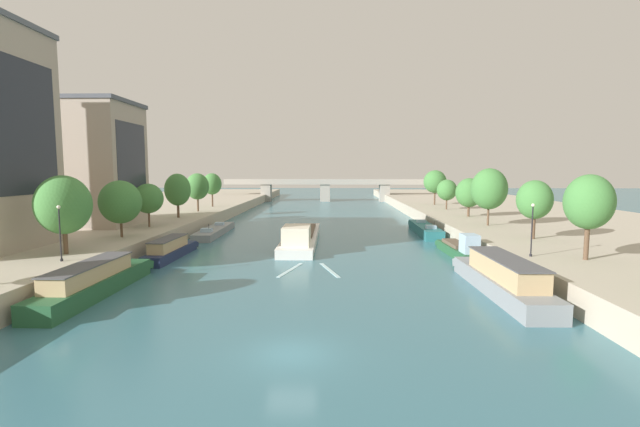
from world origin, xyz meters
TOP-DOWN VIEW (x-y plane):
  - ground_plane at (0.00, 0.00)m, footprint 400.00×400.00m
  - quay_left at (-35.23, 55.00)m, footprint 36.00×170.00m
  - quay_right at (35.23, 55.00)m, footprint 36.00×170.00m
  - barge_midriver at (-1.88, 33.08)m, footprint 4.02×23.74m
  - wake_behind_barge at (0.01, 18.55)m, footprint 5.60×5.87m
  - moored_boat_left_lone at (-15.44, 9.99)m, footprint 2.56×14.70m
  - moored_boat_left_midway at (-14.91, 23.80)m, footprint 2.34×11.30m
  - moored_boat_left_gap_after at (-14.77, 40.66)m, footprint 2.91×15.64m
  - moored_boat_right_gap_after at (14.69, 11.26)m, footprint 2.99×15.43m
  - moored_boat_right_downstream at (15.63, 25.39)m, footprint 2.36×11.02m
  - moored_boat_right_far at (15.40, 41.97)m, footprint 2.68×14.99m
  - tree_left_far at (-20.86, 15.45)m, footprint 4.52×4.52m
  - tree_left_nearest at (-20.57, 24.90)m, footprint 4.35×4.35m
  - tree_left_by_lamp at (-21.12, 33.38)m, footprint 3.69×3.69m
  - tree_left_past_mid at (-21.19, 44.18)m, footprint 3.85×3.85m
  - tree_left_end_of_row at (-21.21, 54.00)m, footprint 3.95×3.95m
  - tree_left_midway at (-21.36, 63.85)m, footprint 3.67×3.67m
  - tree_right_second at (22.47, 14.20)m, footprint 3.71×3.71m
  - tree_right_by_lamp at (23.08, 24.94)m, footprint 3.59×3.59m
  - tree_right_past_mid at (22.25, 35.93)m, footprint 4.56×4.56m
  - tree_right_nearest at (23.08, 46.86)m, footprint 4.06×4.06m
  - tree_right_distant at (22.82, 58.94)m, footprint 3.57×3.57m
  - tree_right_midway at (23.12, 69.60)m, footprint 4.59×4.59m
  - lamppost_left_bank at (-19.39, 12.44)m, footprint 0.28×0.28m
  - lamppost_right_bank at (18.64, 15.42)m, footprint 0.28×0.28m
  - building_left_corner at (-31.70, 35.09)m, footprint 16.33×10.26m
  - bridge_far at (0.00, 106.94)m, footprint 58.46×4.40m

SIDE VIEW (x-z plane):
  - ground_plane at x=0.00m, z-range 0.00..0.00m
  - wake_behind_barge at x=0.01m, z-range 0.00..0.03m
  - moored_boat_left_gap_after at x=-14.77m, z-range -0.53..1.54m
  - moored_boat_right_far at x=15.40m, z-range -0.52..1.89m
  - moored_boat_right_downstream at x=15.63m, z-range -0.59..2.25m
  - barge_midriver at x=-1.88m, z-range -0.64..2.43m
  - moored_boat_left_midway at x=-14.91m, z-range -0.18..2.01m
  - quay_left at x=-35.23m, z-range 0.00..2.01m
  - quay_right at x=35.23m, z-range 0.00..2.01m
  - moored_boat_left_lone at x=-15.44m, z-range -0.20..2.34m
  - moored_boat_right_gap_after at x=14.69m, z-range -0.23..2.63m
  - bridge_far at x=0.00m, z-range 0.86..7.30m
  - lamppost_right_bank at x=18.64m, z-range 2.23..6.67m
  - lamppost_left_bank at x=-19.39m, z-range 2.23..6.68m
  - tree_right_distant at x=22.82m, z-range 2.84..8.26m
  - tree_left_by_lamp at x=-21.12m, z-range 2.87..8.34m
  - tree_right_nearest at x=23.08m, z-range 2.73..8.64m
  - tree_left_nearest at x=-20.57m, z-range 2.75..8.83m
  - tree_right_by_lamp at x=23.08m, z-range 3.04..9.17m
  - tree_left_past_mid at x=-21.19m, z-range 2.90..9.53m
  - tree_left_far at x=-20.86m, z-range 2.87..9.62m
  - tree_left_end_of_row at x=-21.21m, z-range 3.03..9.61m
  - tree_left_midway at x=-21.36m, z-range 3.18..9.69m
  - tree_right_second at x=22.47m, z-range 3.23..10.09m
  - tree_right_past_mid at x=22.25m, z-range 3.06..10.45m
  - tree_right_midway at x=23.12m, z-range 3.21..10.30m
  - building_left_corner at x=-31.70m, z-range 2.03..18.03m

